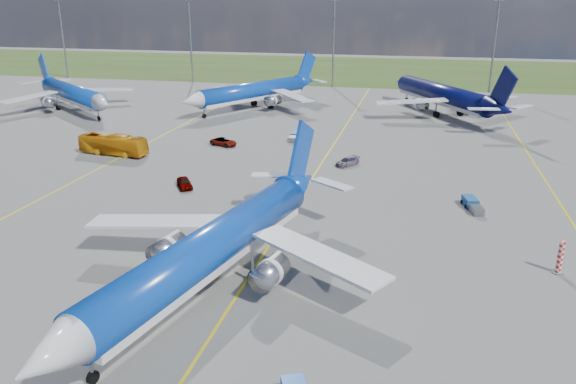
% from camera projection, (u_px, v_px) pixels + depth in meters
% --- Properties ---
extents(ground, '(400.00, 400.00, 0.00)m').
position_uv_depth(ground, '(245.00, 283.00, 47.16)').
color(ground, '#5C5C5A').
rests_on(ground, ground).
extents(grass_strip, '(400.00, 80.00, 0.01)m').
position_uv_depth(grass_strip, '(381.00, 70.00, 185.06)').
color(grass_strip, '#2D4719').
rests_on(grass_strip, ground).
extents(taxiway_lines, '(60.25, 160.00, 0.02)m').
position_uv_depth(taxiway_lines, '(310.00, 183.00, 72.59)').
color(taxiway_lines, yellow).
rests_on(taxiway_lines, ground).
extents(floodlight_masts, '(202.20, 0.50, 22.70)m').
position_uv_depth(floodlight_masts, '(412.00, 40.00, 142.00)').
color(floodlight_masts, slate).
rests_on(floodlight_masts, ground).
extents(warning_post, '(0.50, 0.50, 3.00)m').
position_uv_depth(warning_post, '(560.00, 257.00, 48.38)').
color(warning_post, red).
rests_on(warning_post, ground).
extents(bg_jet_nw, '(50.14, 48.29, 10.44)m').
position_uv_depth(bg_jet_nw, '(75.00, 110.00, 119.10)').
color(bg_jet_nw, '#0B3BA5').
rests_on(bg_jet_nw, ground).
extents(bg_jet_nnw, '(47.07, 50.89, 10.72)m').
position_uv_depth(bg_jet_nnw, '(253.00, 109.00, 120.98)').
color(bg_jet_nnw, '#0B3BA5').
rests_on(bg_jet_nnw, ground).
extents(bg_jet_n, '(50.83, 54.65, 11.48)m').
position_uv_depth(bg_jet_n, '(440.00, 114.00, 115.75)').
color(bg_jet_n, '#070B41').
rests_on(bg_jet_n, ground).
extents(main_airliner, '(38.69, 45.92, 10.52)m').
position_uv_depth(main_airliner, '(212.00, 288.00, 46.27)').
color(main_airliner, '#0B3BA5').
rests_on(main_airliner, ground).
extents(apron_bus, '(11.31, 4.02, 3.08)m').
position_uv_depth(apron_bus, '(113.00, 145.00, 85.22)').
color(apron_bus, orange).
rests_on(apron_bus, ground).
extents(service_car_a, '(3.44, 4.10, 1.32)m').
position_uv_depth(service_car_a, '(184.00, 183.00, 70.54)').
color(service_car_a, '#999999').
rests_on(service_car_a, ground).
extents(service_car_b, '(4.93, 3.44, 1.25)m').
position_uv_depth(service_car_b, '(224.00, 142.00, 90.69)').
color(service_car_b, '#999999').
rests_on(service_car_b, ground).
extents(service_car_c, '(3.60, 4.12, 1.14)m').
position_uv_depth(service_car_c, '(347.00, 162.00, 79.97)').
color(service_car_c, '#999999').
rests_on(service_car_c, ground).
extents(baggage_tug_w, '(2.29, 4.85, 1.05)m').
position_uv_depth(baggage_tug_w, '(472.00, 205.00, 63.52)').
color(baggage_tug_w, '#174A8B').
rests_on(baggage_tug_w, ground).
extents(baggage_tug_c, '(1.39, 4.80, 1.07)m').
position_uv_depth(baggage_tug_c, '(295.00, 137.00, 94.62)').
color(baggage_tug_c, '#1B4BA3').
rests_on(baggage_tug_c, ground).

